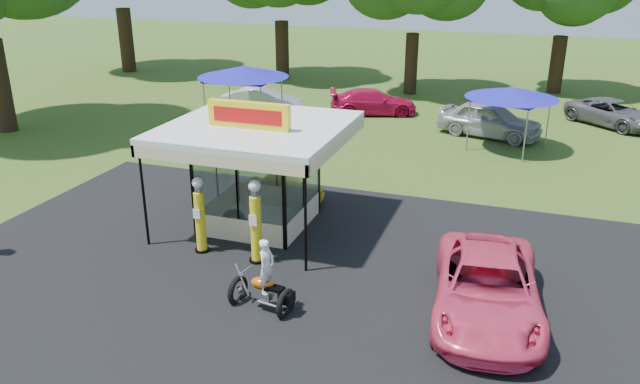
# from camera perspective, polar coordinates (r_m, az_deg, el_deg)

# --- Properties ---
(ground) EXTENTS (120.00, 120.00, 0.00)m
(ground) POSITION_cam_1_polar(r_m,az_deg,el_deg) (15.79, -6.36, -10.93)
(ground) COLOR #38581B
(ground) RESTS_ON ground
(asphalt_apron) EXTENTS (20.00, 14.00, 0.04)m
(asphalt_apron) POSITION_cam_1_polar(r_m,az_deg,el_deg) (17.34, -3.53, -7.60)
(asphalt_apron) COLOR black
(asphalt_apron) RESTS_ON ground
(gas_station_kiosk) EXTENTS (5.40, 5.40, 4.18)m
(gas_station_kiosk) POSITION_cam_1_polar(r_m,az_deg,el_deg) (19.88, -5.67, 1.75)
(gas_station_kiosk) COLOR white
(gas_station_kiosk) RESTS_ON ground
(gas_pump_left) EXTENTS (0.44, 0.44, 2.35)m
(gas_pump_left) POSITION_cam_1_polar(r_m,az_deg,el_deg) (18.48, -10.92, -2.26)
(gas_pump_left) COLOR black
(gas_pump_left) RESTS_ON ground
(gas_pump_right) EXTENTS (0.47, 0.47, 2.52)m
(gas_pump_right) POSITION_cam_1_polar(r_m,az_deg,el_deg) (17.60, -5.88, -2.92)
(gas_pump_right) COLOR black
(gas_pump_right) RESTS_ON ground
(motorcycle) EXTENTS (1.75, 1.01, 2.01)m
(motorcycle) POSITION_cam_1_polar(r_m,az_deg,el_deg) (15.50, -5.06, -8.19)
(motorcycle) COLOR black
(motorcycle) RESTS_ON ground
(spare_tires) EXTENTS (0.99, 0.81, 0.79)m
(spare_tires) POSITION_cam_1_polar(r_m,az_deg,el_deg) (19.83, -7.81, -2.74)
(spare_tires) COLOR black
(spare_tires) RESTS_ON ground
(kiosk_car) EXTENTS (2.82, 1.13, 0.96)m
(kiosk_car) POSITION_cam_1_polar(r_m,az_deg,el_deg) (22.22, -3.19, 0.37)
(kiosk_car) COLOR yellow
(kiosk_car) RESTS_ON ground
(pink_sedan) EXTENTS (3.09, 5.65, 1.50)m
(pink_sedan) POSITION_cam_1_polar(r_m,az_deg,el_deg) (15.77, 15.04, -8.46)
(pink_sedan) COLOR #F5426E
(pink_sedan) RESTS_ON ground
(bg_car_a) EXTENTS (4.48, 1.79, 1.45)m
(bg_car_a) POSITION_cam_1_polar(r_m,az_deg,el_deg) (34.36, -5.29, 8.24)
(bg_car_a) COLOR silver
(bg_car_a) RESTS_ON ground
(bg_car_b) EXTENTS (5.06, 3.34, 1.36)m
(bg_car_b) POSITION_cam_1_polar(r_m,az_deg,el_deg) (34.46, 4.89, 8.22)
(bg_car_b) COLOR #BD0E3A
(bg_car_b) RESTS_ON ground
(bg_car_c) EXTENTS (5.24, 3.27, 1.66)m
(bg_car_c) POSITION_cam_1_polar(r_m,az_deg,el_deg) (31.08, 15.26, 6.41)
(bg_car_c) COLOR #A8A7AB
(bg_car_c) RESTS_ON ground
(bg_car_d) EXTENTS (5.05, 4.81, 1.33)m
(bg_car_d) POSITION_cam_1_polar(r_m,az_deg,el_deg) (35.26, 25.23, 6.55)
(bg_car_d) COLOR #59595B
(bg_car_d) RESTS_ON ground
(tent_west) EXTENTS (4.48, 4.48, 3.13)m
(tent_west) POSITION_cam_1_polar(r_m,az_deg,el_deg) (31.21, -7.04, 10.82)
(tent_west) COLOR gray
(tent_west) RESTS_ON ground
(tent_east) EXTENTS (4.03, 4.03, 2.82)m
(tent_east) POSITION_cam_1_polar(r_m,az_deg,el_deg) (28.85, 17.13, 8.63)
(tent_east) COLOR gray
(tent_east) RESTS_ON ground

